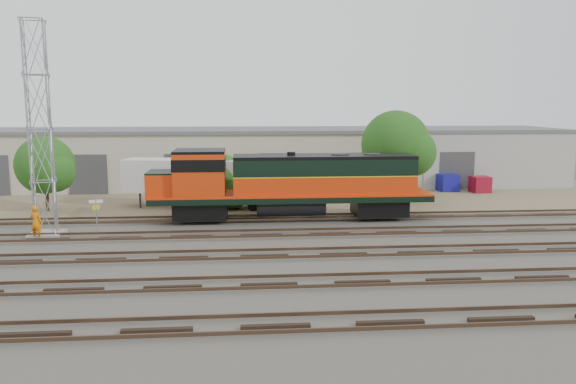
{
  "coord_description": "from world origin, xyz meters",
  "views": [
    {
      "loc": [
        -1.1,
        -30.2,
        7.61
      ],
      "look_at": [
        1.77,
        4.0,
        2.2
      ],
      "focal_mm": 35.0,
      "sensor_mm": 36.0,
      "label": 1
    }
  ],
  "objects": [
    {
      "name": "worker",
      "position": [
        -12.7,
        1.87,
        0.98
      ],
      "size": [
        0.82,
        0.66,
        1.96
      ],
      "primitive_type": "imported",
      "rotation": [
        0.0,
        0.0,
        2.84
      ],
      "color": "orange",
      "rests_on": "ground"
    },
    {
      "name": "dumpster_blue",
      "position": [
        16.98,
        17.25,
        0.75
      ],
      "size": [
        1.74,
        1.65,
        1.5
      ],
      "primitive_type": "cube",
      "rotation": [
        0.0,
        0.0,
        0.1
      ],
      "color": "navy",
      "rests_on": "ground"
    },
    {
      "name": "tree_mid",
      "position": [
        -2.46,
        10.98,
        1.76
      ],
      "size": [
        4.44,
        4.23,
        4.23
      ],
      "color": "#382619",
      "rests_on": "ground"
    },
    {
      "name": "warehouse",
      "position": [
        0.04,
        22.98,
        2.65
      ],
      "size": [
        58.4,
        10.4,
        5.3
      ],
      "color": "beige",
      "rests_on": "ground"
    },
    {
      "name": "signal_tower",
      "position": [
        -12.45,
        2.75,
        5.95
      ],
      "size": [
        1.8,
        1.8,
        12.21
      ],
      "rotation": [
        0.0,
        0.0,
        0.21
      ],
      "color": "gray",
      "rests_on": "ground"
    },
    {
      "name": "locomotive",
      "position": [
        1.82,
        6.0,
        2.51
      ],
      "size": [
        18.35,
        3.22,
        4.41
      ],
      "color": "black",
      "rests_on": "tracks"
    },
    {
      "name": "tracks",
      "position": [
        0.0,
        -3.0,
        0.08
      ],
      "size": [
        80.0,
        20.4,
        0.28
      ],
      "color": "black",
      "rests_on": "ground"
    },
    {
      "name": "semi_trailer",
      "position": [
        -3.71,
        11.01,
        2.25
      ],
      "size": [
        11.83,
        4.65,
        3.57
      ],
      "rotation": [
        0.0,
        0.0,
        -0.21
      ],
      "color": "silver",
      "rests_on": "ground"
    },
    {
      "name": "dumpster_red",
      "position": [
        19.49,
        16.27,
        0.7
      ],
      "size": [
        1.62,
        1.53,
        1.4
      ],
      "primitive_type": "cube",
      "rotation": [
        0.0,
        0.0,
        0.09
      ],
      "color": "maroon",
      "rests_on": "ground"
    },
    {
      "name": "tree_east",
      "position": [
        11.06,
        12.03,
        4.35
      ],
      "size": [
        5.54,
        5.28,
        7.13
      ],
      "color": "#382619",
      "rests_on": "ground"
    },
    {
      "name": "tree_west",
      "position": [
        -14.76,
        10.44,
        3.21
      ],
      "size": [
        4.3,
        4.1,
        5.36
      ],
      "color": "#382619",
      "rests_on": "ground"
    },
    {
      "name": "dirt_strip",
      "position": [
        0.0,
        15.0,
        0.01
      ],
      "size": [
        80.0,
        16.0,
        0.02
      ],
      "primitive_type": "cube",
      "color": "#726047",
      "rests_on": "ground"
    },
    {
      "name": "ground",
      "position": [
        0.0,
        0.0,
        0.0
      ],
      "size": [
        140.0,
        140.0,
        0.0
      ],
      "primitive_type": "plane",
      "color": "#47423A",
      "rests_on": "ground"
    },
    {
      "name": "sign_post",
      "position": [
        -9.84,
        3.78,
        1.36
      ],
      "size": [
        0.78,
        0.24,
        1.95
      ],
      "color": "gray",
      "rests_on": "ground"
    }
  ]
}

